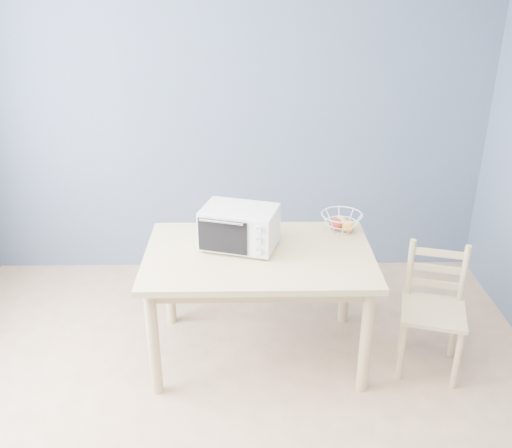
{
  "coord_description": "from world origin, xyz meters",
  "views": [
    {
      "loc": [
        0.11,
        -2.08,
        2.37
      ],
      "look_at": [
        0.17,
        1.05,
        0.93
      ],
      "focal_mm": 40.0,
      "sensor_mm": 36.0,
      "label": 1
    }
  ],
  "objects_px": {
    "dining_table": "(259,267)",
    "toaster_oven": "(237,227)",
    "dining_chair": "(433,311)",
    "fruit_basket": "(341,222)"
  },
  "relations": [
    {
      "from": "dining_table",
      "to": "dining_chair",
      "type": "relative_size",
      "value": 1.72
    },
    {
      "from": "toaster_oven",
      "to": "dining_chair",
      "type": "xyz_separation_m",
      "value": [
        1.21,
        -0.21,
        -0.49
      ]
    },
    {
      "from": "dining_table",
      "to": "toaster_oven",
      "type": "distance_m",
      "value": 0.29
    },
    {
      "from": "dining_table",
      "to": "toaster_oven",
      "type": "height_order",
      "value": "toaster_oven"
    },
    {
      "from": "toaster_oven",
      "to": "fruit_basket",
      "type": "relative_size",
      "value": 1.88
    },
    {
      "from": "dining_table",
      "to": "dining_chair",
      "type": "xyz_separation_m",
      "value": [
        1.08,
        -0.13,
        -0.25
      ]
    },
    {
      "from": "dining_table",
      "to": "fruit_basket",
      "type": "distance_m",
      "value": 0.65
    },
    {
      "from": "dining_table",
      "to": "dining_chair",
      "type": "bearing_deg",
      "value": -6.81
    },
    {
      "from": "fruit_basket",
      "to": "dining_chair",
      "type": "distance_m",
      "value": 0.8
    },
    {
      "from": "dining_chair",
      "to": "fruit_basket",
      "type": "bearing_deg",
      "value": 156.26
    }
  ]
}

